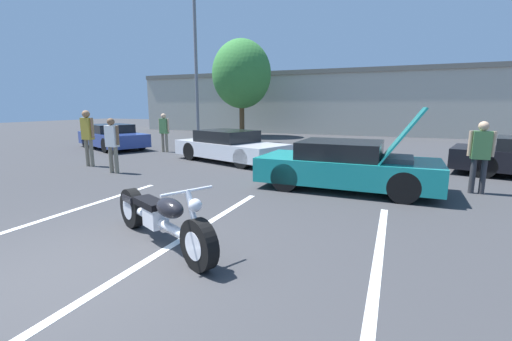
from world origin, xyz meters
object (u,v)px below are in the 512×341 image
(parked_car_mid_row, at_px, (230,146))
(parked_car_left_row, at_px, (112,137))
(motorcycle, at_px, (160,218))
(spectator_far_lot, at_px, (481,151))
(light_pole, at_px, (197,62))
(spectator_midground, at_px, (164,129))
(show_car_hood_open, at_px, (348,165))
(spectator_by_show_car, at_px, (88,133))
(tree_background, at_px, (242,74))
(spectator_near_motorcycle, at_px, (112,141))

(parked_car_mid_row, relative_size, parked_car_left_row, 1.02)
(motorcycle, xyz_separation_m, spectator_far_lot, (4.75, 5.09, 0.57))
(motorcycle, height_order, parked_car_left_row, parked_car_left_row)
(light_pole, bearing_deg, spectator_far_lot, -33.93)
(light_pole, xyz_separation_m, spectator_midground, (1.38, -5.05, -3.39))
(light_pole, bearing_deg, spectator_midground, -74.74)
(motorcycle, bearing_deg, parked_car_left_row, 163.72)
(spectator_far_lot, bearing_deg, light_pole, 146.07)
(light_pole, relative_size, motorcycle, 3.27)
(show_car_hood_open, bearing_deg, parked_car_mid_row, 150.10)
(light_pole, xyz_separation_m, motorcycle, (7.56, -13.37, -3.97))
(show_car_hood_open, height_order, spectator_by_show_car, show_car_hood_open)
(parked_car_mid_row, relative_size, spectator_far_lot, 2.83)
(tree_background, height_order, parked_car_left_row, tree_background)
(spectator_by_show_car, bearing_deg, tree_background, 90.42)
(spectator_by_show_car, bearing_deg, show_car_hood_open, -0.20)
(tree_background, relative_size, spectator_far_lot, 3.76)
(light_pole, relative_size, tree_background, 1.31)
(motorcycle, bearing_deg, show_car_hood_open, 92.05)
(light_pole, height_order, spectator_near_motorcycle, light_pole)
(spectator_by_show_car, xyz_separation_m, spectator_midground, (0.06, 3.88, -0.12))
(parked_car_mid_row, height_order, spectator_by_show_car, spectator_by_show_car)
(tree_background, distance_m, parked_car_mid_row, 10.84)
(spectator_midground, bearing_deg, spectator_by_show_car, -90.92)
(spectator_by_show_car, height_order, spectator_midground, spectator_by_show_car)
(show_car_hood_open, relative_size, spectator_far_lot, 2.53)
(motorcycle, distance_m, parked_car_left_row, 12.47)
(parked_car_left_row, distance_m, spectator_far_lot, 14.34)
(parked_car_left_row, xyz_separation_m, spectator_by_show_car, (2.96, -3.98, 0.55))
(light_pole, bearing_deg, parked_car_left_row, -108.36)
(light_pole, distance_m, motorcycle, 15.86)
(parked_car_mid_row, distance_m, spectator_far_lot, 7.50)
(motorcycle, relative_size, spectator_midground, 1.48)
(parked_car_left_row, distance_m, spectator_by_show_car, 4.99)
(light_pole, bearing_deg, spectator_near_motorcycle, -72.97)
(motorcycle, height_order, parked_car_mid_row, parked_car_mid_row)
(spectator_midground, height_order, spectator_far_lot, spectator_midground)
(motorcycle, bearing_deg, light_pole, 145.67)
(show_car_hood_open, xyz_separation_m, spectator_by_show_car, (-8.22, 0.03, 0.52))
(parked_car_mid_row, distance_m, parked_car_left_row, 6.86)
(tree_background, xyz_separation_m, spectator_near_motorcycle, (1.69, -12.78, -2.98))
(light_pole, relative_size, spectator_far_lot, 4.91)
(light_pole, height_order, motorcycle, light_pole)
(light_pole, relative_size, parked_car_mid_row, 1.74)
(spectator_near_motorcycle, bearing_deg, motorcycle, -39.72)
(parked_car_left_row, xyz_separation_m, spectator_far_lot, (13.95, -3.33, 0.42))
(show_car_hood_open, bearing_deg, spectator_midground, 155.65)
(motorcycle, relative_size, spectator_by_show_car, 1.34)
(parked_car_left_row, height_order, spectator_far_lot, spectator_far_lot)
(show_car_hood_open, height_order, spectator_far_lot, show_car_hood_open)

